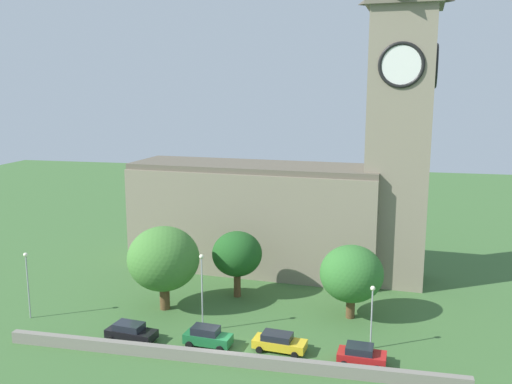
% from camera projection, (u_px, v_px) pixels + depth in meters
% --- Properties ---
extents(ground_plane, '(200.00, 200.00, 0.00)m').
position_uv_depth(ground_plane, '(263.00, 292.00, 63.10)').
color(ground_plane, '#3D6633').
extents(church, '(38.13, 12.31, 36.39)m').
position_uv_depth(church, '(296.00, 191.00, 68.65)').
color(church, gray).
rests_on(church, ground).
extents(quay_barrier, '(40.19, 0.70, 1.07)m').
position_uv_depth(quay_barrier, '(223.00, 358.00, 46.62)').
color(quay_barrier, gray).
rests_on(quay_barrier, ground).
extents(car_black, '(4.92, 2.69, 1.67)m').
position_uv_depth(car_black, '(131.00, 332.00, 50.94)').
color(car_black, black).
rests_on(car_black, ground).
extents(car_green, '(4.48, 2.35, 1.92)m').
position_uv_depth(car_green, '(207.00, 337.00, 49.67)').
color(car_green, '#1E6B38').
rests_on(car_green, ground).
extents(car_yellow, '(4.91, 2.60, 1.64)m').
position_uv_depth(car_yellow, '(279.00, 342.00, 48.93)').
color(car_yellow, gold).
rests_on(car_yellow, ground).
extents(car_red, '(4.19, 2.53, 1.71)m').
position_uv_depth(car_red, '(361.00, 355.00, 46.48)').
color(car_red, red).
rests_on(car_red, ground).
extents(streetlamp_west_end, '(0.44, 0.44, 6.94)m').
position_uv_depth(streetlamp_west_end, '(27.00, 275.00, 55.23)').
color(streetlamp_west_end, '#9EA0A5').
rests_on(streetlamp_west_end, ground).
extents(streetlamp_west_mid, '(0.44, 0.44, 7.71)m').
position_uv_depth(streetlamp_west_mid, '(202.00, 281.00, 52.17)').
color(streetlamp_west_mid, '#9EA0A5').
rests_on(streetlamp_west_mid, ground).
extents(streetlamp_central, '(0.44, 0.44, 5.95)m').
position_uv_depth(streetlamp_central, '(372.00, 306.00, 48.73)').
color(streetlamp_central, '#9EA0A5').
rests_on(streetlamp_central, ground).
extents(tree_riverside_east, '(6.41, 6.41, 7.61)m').
position_uv_depth(tree_riverside_east, '(352.00, 274.00, 55.32)').
color(tree_riverside_east, brown).
rests_on(tree_riverside_east, ground).
extents(tree_by_tower, '(5.58, 5.58, 7.52)m').
position_uv_depth(tree_by_tower, '(237.00, 254.00, 60.99)').
color(tree_by_tower, brown).
rests_on(tree_by_tower, ground).
extents(tree_churchyard, '(7.53, 7.53, 8.97)m').
position_uv_depth(tree_churchyard, '(163.00, 259.00, 57.40)').
color(tree_churchyard, brown).
rests_on(tree_churchyard, ground).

